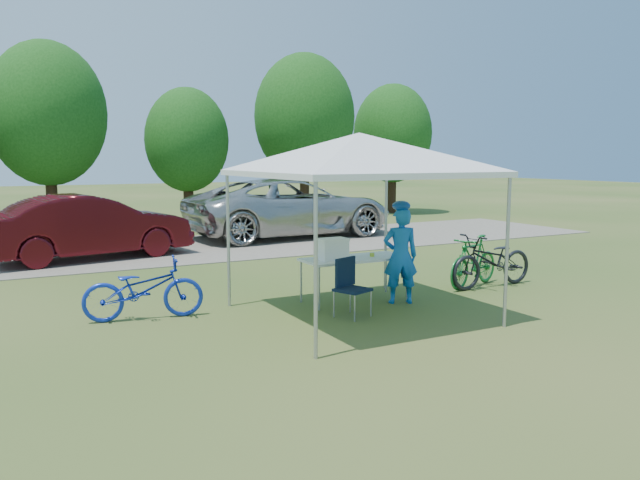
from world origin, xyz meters
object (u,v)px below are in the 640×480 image
object	(u,v)px
folding_table	(355,260)
cyclist	(400,256)
sedan	(90,227)
bike_dark	(493,260)
cooler	(333,249)
bike_blue	(144,289)
bike_green	(474,261)
folding_chair	(349,282)
minivan	(291,207)

from	to	relation	value
folding_table	cyclist	world-z (taller)	cyclist
folding_table	sedan	bearing A→B (deg)	116.50
cyclist	bike_dark	size ratio (longest dim) A/B	0.83
cooler	bike_blue	xyz separation A→B (m)	(-2.94, 0.42, -0.45)
bike_green	sedan	world-z (taller)	sedan
folding_chair	cooler	bearing A→B (deg)	57.81
minivan	folding_chair	bearing A→B (deg)	157.52
folding_table	cooler	xyz separation A→B (m)	(-0.42, 0.00, 0.22)
folding_table	bike_dark	world-z (taller)	bike_dark
cyclist	minivan	distance (m)	8.85
folding_chair	bike_green	xyz separation A→B (m)	(3.12, 0.76, -0.04)
folding_chair	bike_blue	distance (m)	3.04
bike_blue	bike_dark	world-z (taller)	bike_dark
folding_table	bike_dark	xyz separation A→B (m)	(2.81, -0.25, -0.19)
bike_blue	folding_chair	bearing A→B (deg)	-104.69
cyclist	folding_table	bearing A→B (deg)	-18.97
folding_chair	cyclist	bearing A→B (deg)	-5.92
sedan	folding_chair	bearing A→B (deg)	-170.67
folding_table	bike_green	xyz separation A→B (m)	(2.53, -0.04, -0.21)
folding_chair	sedan	xyz separation A→B (m)	(-2.68, 7.33, 0.26)
folding_table	cyclist	distance (m)	0.76
bike_blue	bike_dark	size ratio (longest dim) A/B	0.91
folding_table	minivan	world-z (taller)	minivan
cyclist	bike_green	bearing A→B (deg)	-145.16
cyclist	minivan	size ratio (longest dim) A/B	0.25
folding_chair	sedan	size ratio (longest dim) A/B	0.19
folding_chair	bike_dark	size ratio (longest dim) A/B	0.46
bike_dark	minivan	size ratio (longest dim) A/B	0.30
cooler	minivan	world-z (taller)	minivan
minivan	cyclist	bearing A→B (deg)	163.85
sedan	bike_green	bearing A→B (deg)	-149.35
cyclist	sedan	world-z (taller)	cyclist
bike_green	cooler	bearing A→B (deg)	-109.06
folding_chair	bike_dark	bearing A→B (deg)	-11.62
folding_table	folding_chair	distance (m)	1.00
bike_blue	sedan	xyz separation A→B (m)	(0.11, 6.11, 0.32)
cooler	bike_blue	world-z (taller)	cooler
folding_table	bike_green	size ratio (longest dim) A/B	1.13
folding_chair	cyclist	world-z (taller)	cyclist
folding_chair	sedan	world-z (taller)	sedan
sedan	minivan	bearing A→B (deg)	-85.85
cyclist	bike_green	size ratio (longest dim) A/B	0.99
bike_green	bike_dark	bearing A→B (deg)	34.68
bike_green	sedan	distance (m)	8.77
cyclist	bike_blue	size ratio (longest dim) A/B	0.91
cyclist	bike_dark	distance (m)	2.27
sedan	cooler	bearing A→B (deg)	-167.26
cooler	bike_blue	size ratio (longest dim) A/B	0.27
bike_blue	bike_dark	distance (m)	6.21
minivan	folding_table	bearing A→B (deg)	159.36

